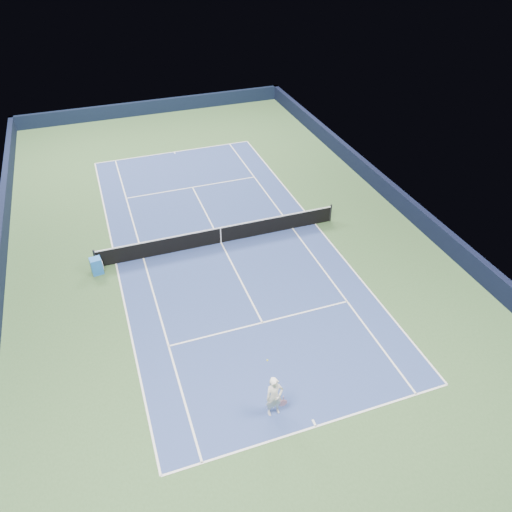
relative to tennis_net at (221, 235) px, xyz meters
name	(u,v)px	position (x,y,z in m)	size (l,w,h in m)	color
ground	(221,243)	(0.00, 0.00, -0.50)	(40.00, 40.00, 0.00)	#34542E
wall_far	(153,107)	(0.00, 19.82, 0.05)	(22.00, 0.35, 1.10)	black
wall_right	(399,199)	(10.82, 0.00, 0.05)	(0.35, 40.00, 1.10)	black
court_surface	(221,243)	(0.00, 0.00, -0.50)	(10.97, 23.77, 0.01)	navy
baseline_far	(174,152)	(0.00, 11.88, -0.50)	(10.97, 0.08, 0.00)	white
baseline_near	(316,426)	(0.00, -11.88, -0.50)	(10.97, 0.08, 0.00)	white
sideline_doubles_right	(315,224)	(5.49, 0.00, -0.50)	(0.08, 23.77, 0.00)	white
sideline_doubles_left	(116,264)	(-5.49, 0.00, -0.50)	(0.08, 23.77, 0.00)	white
sideline_singles_right	(293,228)	(4.12, 0.00, -0.50)	(0.08, 23.77, 0.00)	white
sideline_singles_left	(143,258)	(-4.12, 0.00, -0.50)	(0.08, 23.77, 0.00)	white
service_line_far	(192,187)	(0.00, 6.40, -0.50)	(8.23, 0.08, 0.00)	white
service_line_near	(262,323)	(0.00, -6.40, -0.50)	(8.23, 0.08, 0.00)	white
center_service_line	(221,243)	(0.00, 0.00, -0.50)	(0.08, 12.80, 0.00)	white
center_mark_far	(175,153)	(0.00, 11.73, -0.50)	(0.08, 0.30, 0.00)	white
center_mark_near	(314,423)	(0.00, -11.73, -0.50)	(0.08, 0.30, 0.00)	white
tennis_net	(221,235)	(0.00, 0.00, 0.00)	(12.90, 0.10, 1.07)	black
sponsor_cube	(97,266)	(-6.40, -0.46, -0.08)	(0.61, 0.54, 0.86)	blue
tennis_player	(274,397)	(-1.18, -10.84, 0.39)	(0.81, 1.26, 1.78)	white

